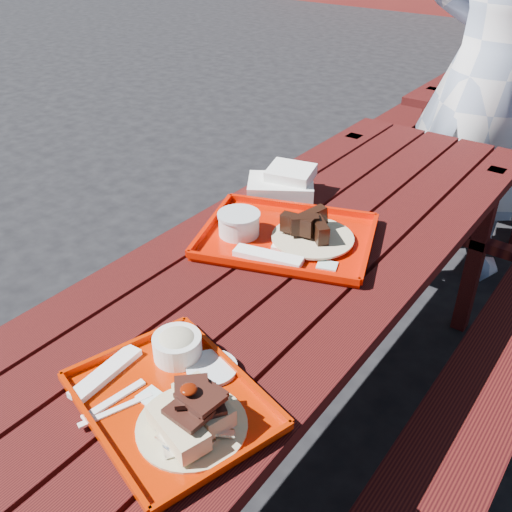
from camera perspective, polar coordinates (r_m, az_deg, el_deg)
name	(u,v)px	position (r m, az deg, el deg)	size (l,w,h in m)	color
ground	(281,433)	(2.12, 2.52, -17.23)	(60.00, 60.00, 0.00)	black
picnic_table_near	(285,307)	(1.74, 2.96, -5.13)	(1.41, 2.40, 0.75)	#43100C
near_tray	(178,390)	(1.18, -7.78, -13.15)	(0.47, 0.41, 0.13)	#B21F00
far_tray	(284,235)	(1.67, 2.80, 2.16)	(0.59, 0.52, 0.08)	red
white_cloth	(284,183)	(1.96, 2.77, 7.29)	(0.27, 0.25, 0.09)	white
person	(488,71)	(2.82, 22.20, 16.75)	(0.70, 0.46, 1.93)	#A0B3D4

